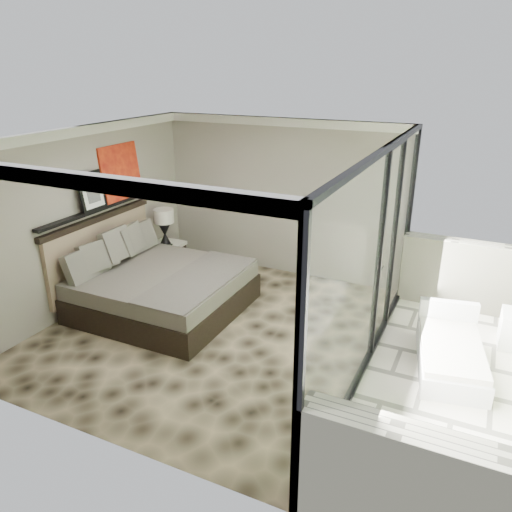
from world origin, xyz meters
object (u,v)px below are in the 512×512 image
at_px(table_lamp, 164,222).
at_px(lounger, 450,353).
at_px(nightstand, 168,255).
at_px(bed, 157,286).

distance_m(table_lamp, lounger, 5.31).
height_order(table_lamp, lounger, table_lamp).
relative_size(nightstand, table_lamp, 0.82).
distance_m(nightstand, lounger, 5.27).
bearing_deg(table_lamp, lounger, -11.94).
distance_m(bed, table_lamp, 1.67).
bearing_deg(table_lamp, nightstand, 95.25).
relative_size(table_lamp, lounger, 0.40).
bearing_deg(nightstand, bed, -35.68).
distance_m(bed, nightstand, 1.62).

